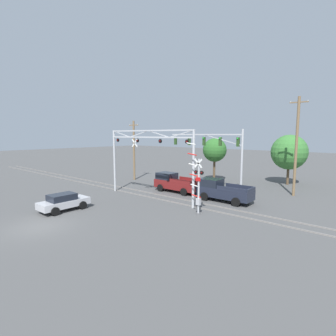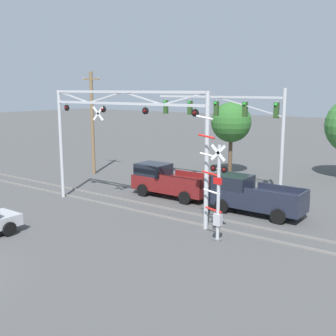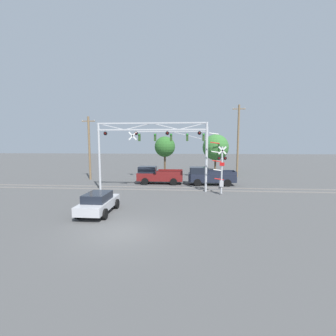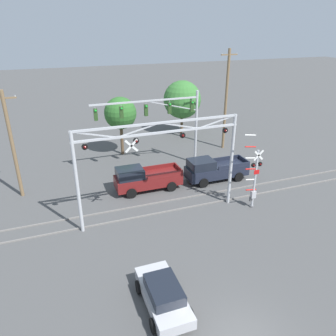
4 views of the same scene
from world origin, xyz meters
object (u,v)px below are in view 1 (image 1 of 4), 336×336
object	(u,v)px
crossing_gantry	(148,151)
traffic_signal_span	(218,147)
crossing_signal_mast	(198,187)
utility_pole_left	(134,150)
background_tree_beyond_span	(215,150)
background_tree_far_left_verge	(289,152)
sedan_waiting	(64,202)
pickup_truck_lead	(175,183)
utility_pole_right	(296,146)
pickup_truck_following	(222,191)

from	to	relation	value
crossing_gantry	traffic_signal_span	xyz separation A→B (m)	(3.41, 7.99, 0.20)
crossing_gantry	crossing_signal_mast	world-z (taller)	crossing_gantry
traffic_signal_span	utility_pole_left	xyz separation A→B (m)	(-12.87, -1.37, -0.68)
background_tree_beyond_span	background_tree_far_left_verge	distance (m)	9.49
sedan_waiting	background_tree_beyond_span	world-z (taller)	background_tree_beyond_span
background_tree_far_left_verge	pickup_truck_lead	bearing A→B (deg)	-123.46
utility_pole_right	crossing_signal_mast	bearing A→B (deg)	-109.18
crossing_gantry	traffic_signal_span	bearing A→B (deg)	66.90
crossing_signal_mast	background_tree_far_left_verge	bearing A→B (deg)	84.38
traffic_signal_span	background_tree_beyond_span	bearing A→B (deg)	124.47
pickup_truck_following	sedan_waiting	distance (m)	14.64
crossing_signal_mast	pickup_truck_lead	distance (m)	8.69
crossing_signal_mast	pickup_truck_following	distance (m)	5.24
crossing_gantry	background_tree_beyond_span	size ratio (longest dim) A/B	1.87
utility_pole_left	background_tree_beyond_span	bearing A→B (deg)	32.62
background_tree_far_left_verge	utility_pole_right	bearing A→B (deg)	-68.86
background_tree_far_left_verge	background_tree_beyond_span	bearing A→B (deg)	-153.09
traffic_signal_span	background_tree_far_left_verge	xyz separation A→B (m)	(5.18, 9.07, -0.80)
traffic_signal_span	background_tree_beyond_span	xyz separation A→B (m)	(-3.28, 4.77, -0.67)
utility_pole_right	background_tree_far_left_verge	bearing A→B (deg)	111.14
crossing_gantry	utility_pole_right	bearing A→B (deg)	44.66
crossing_signal_mast	pickup_truck_following	size ratio (longest dim) A/B	1.07
crossing_gantry	pickup_truck_following	world-z (taller)	crossing_gantry
sedan_waiting	utility_pole_left	xyz separation A→B (m)	(-6.93, 14.49, 3.59)
crossing_signal_mast	background_tree_beyond_span	xyz separation A→B (m)	(-6.67, 13.96, 2.10)
traffic_signal_span	utility_pole_left	size ratio (longest dim) A/B	1.17
sedan_waiting	utility_pole_right	bearing A→B (deg)	54.16
crossing_signal_mast	traffic_signal_span	world-z (taller)	traffic_signal_span
pickup_truck_lead	background_tree_far_left_verge	size ratio (longest dim) A/B	0.84
crossing_gantry	crossing_signal_mast	bearing A→B (deg)	-9.95
pickup_truck_lead	background_tree_far_left_verge	bearing A→B (deg)	56.54
crossing_signal_mast	pickup_truck_lead	bearing A→B (deg)	141.38
utility_pole_left	background_tree_far_left_verge	xyz separation A→B (m)	(18.05, 10.43, -0.12)
pickup_truck_following	background_tree_beyond_span	xyz separation A→B (m)	(-6.09, 8.89, 3.33)
traffic_signal_span	pickup_truck_lead	world-z (taller)	traffic_signal_span
traffic_signal_span	utility_pole_left	distance (m)	12.96
crossing_gantry	background_tree_beyond_span	world-z (taller)	crossing_gantry
pickup_truck_following	utility_pole_left	xyz separation A→B (m)	(-15.69, 2.75, 3.32)
utility_pole_right	background_tree_beyond_span	bearing A→B (deg)	170.05
crossing_signal_mast	background_tree_far_left_verge	xyz separation A→B (m)	(1.79, 18.25, 1.97)
background_tree_beyond_span	utility_pole_left	bearing A→B (deg)	-147.38
background_tree_beyond_span	traffic_signal_span	bearing A→B (deg)	-55.53
crossing_gantry	sedan_waiting	distance (m)	9.21
pickup_truck_following	utility_pole_left	bearing A→B (deg)	170.05
crossing_signal_mast	utility_pole_left	xyz separation A→B (m)	(-16.26, 7.82, 2.09)
pickup_truck_following	sedan_waiting	bearing A→B (deg)	-126.73
crossing_gantry	utility_pole_left	size ratio (longest dim) A/B	1.33
crossing_signal_mast	traffic_signal_span	size ratio (longest dim) A/B	0.60
crossing_gantry	utility_pole_right	distance (m)	15.46
pickup_truck_following	background_tree_far_left_verge	size ratio (longest dim) A/B	0.84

